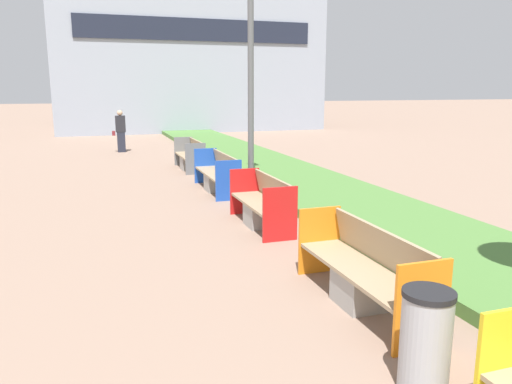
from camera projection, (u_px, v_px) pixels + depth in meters
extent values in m
cube|color=#4C7A38|center=(339.00, 199.00, 11.27)|extent=(2.80, 120.00, 0.18)
cube|color=#939EAD|center=(187.00, 44.00, 30.57)|extent=(15.62, 6.50, 10.30)
cube|color=#1E2333|center=(198.00, 30.00, 27.40)|extent=(13.12, 0.08, 1.20)
cube|color=yellow|center=(509.00, 365.00, 3.84)|extent=(0.62, 0.04, 0.94)
cube|color=#9E9B96|center=(360.00, 289.00, 5.96)|extent=(0.52, 0.60, 0.42)
cube|color=tan|center=(361.00, 270.00, 5.91)|extent=(0.58, 2.26, 0.05)
cube|color=tan|center=(382.00, 247.00, 5.94)|extent=(0.14, 2.17, 0.48)
cube|color=orange|center=(422.00, 308.00, 4.83)|extent=(0.62, 0.04, 0.94)
cube|color=orange|center=(319.00, 240.00, 6.97)|extent=(0.62, 0.04, 0.94)
cube|color=#9E9B96|center=(261.00, 215.00, 9.37)|extent=(0.52, 0.60, 0.42)
cube|color=tan|center=(261.00, 203.00, 9.32)|extent=(0.58, 1.98, 0.05)
cube|color=tan|center=(274.00, 189.00, 9.35)|extent=(0.14, 1.90, 0.48)
cube|color=red|center=(280.00, 214.00, 8.38)|extent=(0.62, 0.04, 0.94)
cube|color=red|center=(245.00, 191.00, 10.25)|extent=(0.62, 0.04, 0.94)
cube|color=#9E9B96|center=(216.00, 183.00, 12.57)|extent=(0.52, 0.60, 0.42)
cube|color=tan|center=(216.00, 174.00, 12.52)|extent=(0.58, 2.33, 0.05)
cube|color=tan|center=(226.00, 163.00, 12.55)|extent=(0.14, 2.24, 0.48)
cube|color=blue|center=(229.00, 181.00, 11.41)|extent=(0.62, 0.04, 0.94)
cube|color=blue|center=(206.00, 166.00, 13.61)|extent=(0.62, 0.04, 0.94)
cube|color=#9E9B96|center=(189.00, 163.00, 15.84)|extent=(0.52, 0.60, 0.42)
cube|color=tan|center=(189.00, 156.00, 15.79)|extent=(0.58, 1.95, 0.05)
cube|color=tan|center=(197.00, 147.00, 15.82)|extent=(0.14, 1.87, 0.48)
cube|color=slate|center=(196.00, 159.00, 14.86)|extent=(0.62, 0.04, 0.94)
cube|color=slate|center=(184.00, 151.00, 16.70)|extent=(0.62, 0.04, 0.94)
cylinder|color=#9EA0A5|center=(425.00, 344.00, 4.23)|extent=(0.43, 0.43, 0.86)
cylinder|color=black|center=(429.00, 294.00, 4.14)|extent=(0.44, 0.44, 0.05)
cylinder|color=#56595B|center=(251.00, 28.00, 11.23)|extent=(0.14, 0.14, 7.75)
cube|color=#232633|center=(121.00, 142.00, 20.08)|extent=(0.30, 0.22, 0.81)
cube|color=#232328|center=(120.00, 124.00, 19.93)|extent=(0.38, 0.24, 0.65)
sphere|color=tan|center=(120.00, 113.00, 19.84)|extent=(0.22, 0.22, 0.22)
cube|color=maroon|center=(114.00, 133.00, 19.92)|extent=(0.12, 0.20, 0.18)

